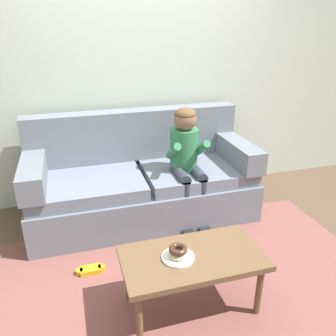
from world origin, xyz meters
The scene contains 10 objects.
ground centered at (0.00, 0.00, 0.00)m, with size 10.00×10.00×0.00m, color brown.
wall_back centered at (0.00, 1.40, 1.40)m, with size 8.00×0.10×2.80m, color beige.
area_rug centered at (0.00, -0.25, 0.01)m, with size 2.92×1.81×0.01m, color brown.
couch centered at (-0.12, 0.85, 0.36)m, with size 2.13×0.90×1.00m.
coffee_table centered at (-0.07, -0.46, 0.38)m, with size 0.92×0.49×0.43m.
person_child centered at (0.27, 0.64, 0.67)m, with size 0.34×0.58×1.10m.
plate centered at (-0.17, -0.46, 0.43)m, with size 0.21×0.21×0.01m, color white.
donut centered at (-0.17, -0.46, 0.46)m, with size 0.12×0.12×0.04m, color beige.
donut_second centered at (-0.17, -0.46, 0.50)m, with size 0.12×0.12×0.04m, color #422619.
toy_controller centered at (-0.71, 0.08, 0.03)m, with size 0.23×0.09×0.05m.
Camera 1 is at (-0.73, -2.14, 1.82)m, focal length 36.66 mm.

